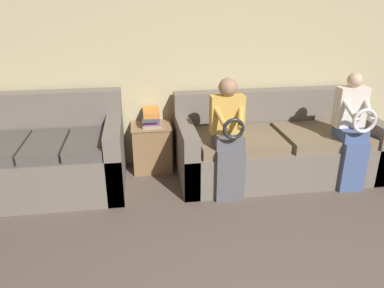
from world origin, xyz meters
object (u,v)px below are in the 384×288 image
Objects in this scene: couch_main at (274,147)px; couch_side at (51,158)px; book_stack at (151,118)px; side_shelf at (152,147)px; child_left_seated at (228,134)px; child_right_seated at (352,128)px.

couch_side reaches higher than couch_main.
book_stack is at bearing 15.70° from couch_side.
child_left_seated is at bearing -44.23° from side_shelf.
book_stack is at bearing 167.91° from couch_main.
couch_side is at bearing 172.41° from child_right_seated.
couch_side is at bearing -179.89° from couch_main.
child_right_seated is 2.20× the size of side_shelf.
side_shelf is 0.35m from book_stack.
child_right_seated reaches higher than couch_side.
couch_main is 1.48× the size of couch_side.
couch_side is 1.10m from side_shelf.
side_shelf is (-0.72, 0.70, -0.37)m from child_left_seated.
couch_main is 2.43m from couch_side.
child_left_seated is 1.30m from child_right_seated.
couch_main is 4.04× the size of side_shelf.
couch_main is 6.52× the size of book_stack.
couch_side is 3.12m from child_right_seated.
book_stack is (0.00, 0.00, 0.35)m from side_shelf.
couch_side is 2.73× the size of side_shelf.
child_right_seated is at bearing -19.29° from side_shelf.
couch_side is at bearing -164.30° from book_stack.
child_right_seated is at bearing -32.58° from couch_main.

